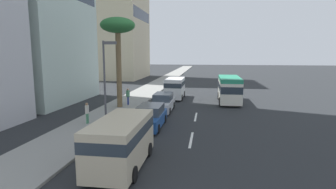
{
  "coord_description": "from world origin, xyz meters",
  "views": [
    {
      "loc": [
        -3.36,
        -0.97,
        5.42
      ],
      "look_at": [
        18.4,
        2.28,
        2.07
      ],
      "focal_mm": 28.75,
      "sensor_mm": 36.0,
      "label": 1
    }
  ],
  "objects_px": {
    "car_fourth": "(163,103)",
    "street_lamp": "(106,75)",
    "van_second": "(175,87)",
    "palm_tree": "(118,30)",
    "car_fifth": "(150,117)",
    "minibus_lead": "(229,88)",
    "pedestrian_by_tree": "(87,112)",
    "van_third": "(121,140)",
    "pedestrian_mid_block": "(128,96)"
  },
  "relations": [
    {
      "from": "pedestrian_mid_block",
      "to": "palm_tree",
      "type": "height_order",
      "value": "palm_tree"
    },
    {
      "from": "pedestrian_by_tree",
      "to": "street_lamp",
      "type": "height_order",
      "value": "street_lamp"
    },
    {
      "from": "pedestrian_mid_block",
      "to": "pedestrian_by_tree",
      "type": "height_order",
      "value": "pedestrian_mid_block"
    },
    {
      "from": "car_fourth",
      "to": "minibus_lead",
      "type": "bearing_deg",
      "value": 130.44
    },
    {
      "from": "car_fifth",
      "to": "minibus_lead",
      "type": "bearing_deg",
      "value": 149.91
    },
    {
      "from": "car_fourth",
      "to": "palm_tree",
      "type": "relative_size",
      "value": 0.54
    },
    {
      "from": "pedestrian_by_tree",
      "to": "street_lamp",
      "type": "distance_m",
      "value": 3.83
    },
    {
      "from": "pedestrian_mid_block",
      "to": "palm_tree",
      "type": "xyz_separation_m",
      "value": [
        -1.24,
        0.48,
        6.58
      ]
    },
    {
      "from": "car_fifth",
      "to": "pedestrian_by_tree",
      "type": "xyz_separation_m",
      "value": [
        -0.23,
        4.85,
        0.25
      ]
    },
    {
      "from": "minibus_lead",
      "to": "pedestrian_by_tree",
      "type": "relative_size",
      "value": 4.22
    },
    {
      "from": "minibus_lead",
      "to": "pedestrian_mid_block",
      "type": "distance_m",
      "value": 11.23
    },
    {
      "from": "car_fourth",
      "to": "pedestrian_mid_block",
      "type": "bearing_deg",
      "value": -114.9
    },
    {
      "from": "minibus_lead",
      "to": "car_fourth",
      "type": "relative_size",
      "value": 1.44
    },
    {
      "from": "car_fourth",
      "to": "pedestrian_by_tree",
      "type": "relative_size",
      "value": 2.93
    },
    {
      "from": "car_fifth",
      "to": "pedestrian_mid_block",
      "type": "distance_m",
      "value": 8.59
    },
    {
      "from": "palm_tree",
      "to": "street_lamp",
      "type": "xyz_separation_m",
      "value": [
        -7.81,
        -1.73,
        -3.68
      ]
    },
    {
      "from": "minibus_lead",
      "to": "van_third",
      "type": "distance_m",
      "value": 19.59
    },
    {
      "from": "van_third",
      "to": "street_lamp",
      "type": "relative_size",
      "value": 0.82
    },
    {
      "from": "pedestrian_by_tree",
      "to": "palm_tree",
      "type": "distance_m",
      "value": 9.37
    },
    {
      "from": "car_fifth",
      "to": "street_lamp",
      "type": "height_order",
      "value": "street_lamp"
    },
    {
      "from": "minibus_lead",
      "to": "pedestrian_by_tree",
      "type": "bearing_deg",
      "value": 135.37
    },
    {
      "from": "car_fifth",
      "to": "pedestrian_by_tree",
      "type": "height_order",
      "value": "pedestrian_by_tree"
    },
    {
      "from": "minibus_lead",
      "to": "van_third",
      "type": "height_order",
      "value": "minibus_lead"
    },
    {
      "from": "van_third",
      "to": "palm_tree",
      "type": "height_order",
      "value": "palm_tree"
    },
    {
      "from": "palm_tree",
      "to": "street_lamp",
      "type": "distance_m",
      "value": 8.8
    },
    {
      "from": "palm_tree",
      "to": "minibus_lead",
      "type": "bearing_deg",
      "value": -65.74
    },
    {
      "from": "van_second",
      "to": "van_third",
      "type": "distance_m",
      "value": 20.19
    },
    {
      "from": "pedestrian_mid_block",
      "to": "palm_tree",
      "type": "relative_size",
      "value": 0.2
    },
    {
      "from": "car_fourth",
      "to": "street_lamp",
      "type": "relative_size",
      "value": 0.76
    },
    {
      "from": "pedestrian_by_tree",
      "to": "car_fourth",
      "type": "bearing_deg",
      "value": -51.64
    },
    {
      "from": "car_fifth",
      "to": "palm_tree",
      "type": "distance_m",
      "value": 10.4
    },
    {
      "from": "car_fourth",
      "to": "street_lamp",
      "type": "bearing_deg",
      "value": -20.97
    },
    {
      "from": "car_fourth",
      "to": "street_lamp",
      "type": "xyz_separation_m",
      "value": [
        -7.19,
        2.75,
        3.2
      ]
    },
    {
      "from": "car_fifth",
      "to": "car_fourth",
      "type": "bearing_deg",
      "value": -179.95
    },
    {
      "from": "minibus_lead",
      "to": "van_second",
      "type": "xyz_separation_m",
      "value": [
        1.68,
        6.33,
        -0.16
      ]
    },
    {
      "from": "car_fifth",
      "to": "street_lamp",
      "type": "distance_m",
      "value": 4.48
    },
    {
      "from": "van_second",
      "to": "pedestrian_by_tree",
      "type": "height_order",
      "value": "van_second"
    },
    {
      "from": "van_second",
      "to": "pedestrian_mid_block",
      "type": "relative_size",
      "value": 2.83
    },
    {
      "from": "minibus_lead",
      "to": "van_second",
      "type": "height_order",
      "value": "minibus_lead"
    },
    {
      "from": "minibus_lead",
      "to": "car_fifth",
      "type": "xyz_separation_m",
      "value": [
        -11.34,
        6.57,
        -0.8
      ]
    },
    {
      "from": "pedestrian_mid_block",
      "to": "pedestrian_by_tree",
      "type": "xyz_separation_m",
      "value": [
        -7.82,
        0.85,
        -0.08
      ]
    },
    {
      "from": "van_third",
      "to": "palm_tree",
      "type": "distance_m",
      "value": 15.63
    },
    {
      "from": "pedestrian_mid_block",
      "to": "minibus_lead",
      "type": "bearing_deg",
      "value": 136.91
    },
    {
      "from": "van_second",
      "to": "palm_tree",
      "type": "xyz_separation_m",
      "value": [
        -6.66,
        4.74,
        6.27
      ]
    },
    {
      "from": "van_third",
      "to": "pedestrian_by_tree",
      "type": "relative_size",
      "value": 3.16
    },
    {
      "from": "van_third",
      "to": "street_lamp",
      "type": "bearing_deg",
      "value": -153.1
    },
    {
      "from": "van_second",
      "to": "palm_tree",
      "type": "relative_size",
      "value": 0.56
    },
    {
      "from": "van_third",
      "to": "car_fifth",
      "type": "distance_m",
      "value": 7.19
    },
    {
      "from": "van_second",
      "to": "pedestrian_by_tree",
      "type": "xyz_separation_m",
      "value": [
        -13.25,
        5.1,
        -0.38
      ]
    },
    {
      "from": "minibus_lead",
      "to": "pedestrian_mid_block",
      "type": "bearing_deg",
      "value": 109.5
    }
  ]
}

